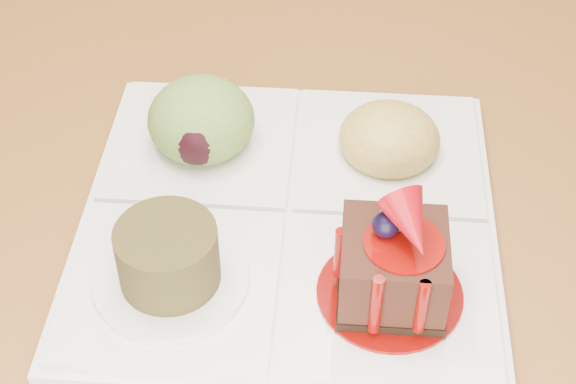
{
  "coord_description": "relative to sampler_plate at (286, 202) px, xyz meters",
  "views": [
    {
      "loc": [
        0.22,
        -1.16,
        1.18
      ],
      "look_at": [
        0.2,
        -0.75,
        0.79
      ],
      "focal_mm": 55.0,
      "sensor_mm": 36.0,
      "label": 1
    }
  ],
  "objects": [
    {
      "name": "ground",
      "position": [
        -0.2,
        0.75,
        -0.77
      ],
      "size": [
        6.0,
        6.0,
        0.0
      ],
      "primitive_type": "plane",
      "color": "#582B19"
    },
    {
      "name": "sampler_plate",
      "position": [
        0.0,
        0.0,
        0.0
      ],
      "size": [
        0.28,
        0.28,
        0.11
      ],
      "rotation": [
        0.0,
        0.0,
        -0.02
      ],
      "color": "white",
      "rests_on": "dining_table"
    }
  ]
}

